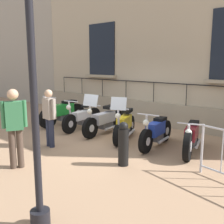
# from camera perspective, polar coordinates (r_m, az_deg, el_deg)

# --- Properties ---
(ground_plane) EXTENTS (60.00, 60.00, 0.00)m
(ground_plane) POSITION_cam_1_polar(r_m,az_deg,el_deg) (8.31, -0.88, -5.61)
(ground_plane) COLOR #9E7A5B
(building_facade) EXTENTS (0.82, 12.33, 6.80)m
(building_facade) POSITION_cam_1_polar(r_m,az_deg,el_deg) (10.37, 10.36, 15.70)
(building_facade) COLOR tan
(building_facade) RESTS_ON ground_plane
(motorcycle_green) EXTENTS (2.14, 0.70, 1.12)m
(motorcycle_green) POSITION_cam_1_polar(r_m,az_deg,el_deg) (10.15, -10.35, -0.14)
(motorcycle_green) COLOR black
(motorcycle_green) RESTS_ON ground_plane
(motorcycle_white) EXTENTS (2.06, 0.63, 1.07)m
(motorcycle_white) POSITION_cam_1_polar(r_m,az_deg,el_deg) (9.42, -6.25, -1.19)
(motorcycle_white) COLOR black
(motorcycle_white) RESTS_ON ground_plane
(motorcycle_silver) EXTENTS (2.17, 0.63, 1.35)m
(motorcycle_silver) POSITION_cam_1_polar(r_m,az_deg,el_deg) (8.80, -1.60, -1.73)
(motorcycle_silver) COLOR black
(motorcycle_silver) RESTS_ON ground_plane
(motorcycle_yellow) EXTENTS (1.85, 0.92, 1.37)m
(motorcycle_yellow) POSITION_cam_1_polar(r_m,az_deg,el_deg) (8.09, 2.67, -2.91)
(motorcycle_yellow) COLOR black
(motorcycle_yellow) RESTS_ON ground_plane
(motorcycle_blue) EXTENTS (1.92, 0.60, 1.00)m
(motorcycle_blue) POSITION_cam_1_polar(r_m,az_deg,el_deg) (7.52, 9.30, -4.28)
(motorcycle_blue) COLOR black
(motorcycle_blue) RESTS_ON ground_plane
(motorcycle_maroon) EXTENTS (1.95, 0.81, 0.89)m
(motorcycle_maroon) POSITION_cam_1_polar(r_m,az_deg,el_deg) (7.24, 16.47, -5.05)
(motorcycle_maroon) COLOR black
(motorcycle_maroon) RESTS_ON ground_plane
(lamppost) EXTENTS (0.31, 0.31, 4.53)m
(lamppost) POSITION_cam_1_polar(r_m,az_deg,el_deg) (3.65, -16.68, 12.67)
(lamppost) COLOR black
(lamppost) RESTS_ON ground_plane
(bollard) EXTENTS (0.24, 0.24, 1.00)m
(bollard) POSITION_cam_1_polar(r_m,az_deg,el_deg) (6.10, 2.42, -6.71)
(bollard) COLOR black
(bollard) RESTS_ON ground_plane
(pedestrian_standing) EXTENTS (0.26, 0.53, 1.59)m
(pedestrian_standing) POSITION_cam_1_polar(r_m,az_deg,el_deg) (7.53, -13.09, -0.64)
(pedestrian_standing) COLOR #23283D
(pedestrian_standing) RESTS_ON ground_plane
(pedestrian_walking) EXTENTS (0.48, 0.36, 1.75)m
(pedestrian_walking) POSITION_cam_1_polar(r_m,az_deg,el_deg) (6.19, -19.87, -2.37)
(pedestrian_walking) COLOR #47382D
(pedestrian_walking) RESTS_ON ground_plane
(distant_building) EXTENTS (5.72, 7.40, 11.60)m
(distant_building) POSITION_cam_1_polar(r_m,az_deg,el_deg) (19.31, -12.42, 20.70)
(distant_building) COLOR #9E9384
(distant_building) RESTS_ON ground_plane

